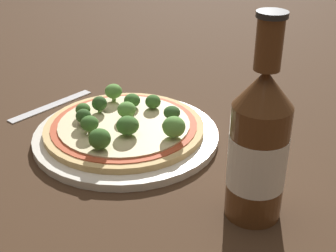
{
  "coord_description": "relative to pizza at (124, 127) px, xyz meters",
  "views": [
    {
      "loc": [
        0.57,
        -0.34,
        0.37
      ],
      "look_at": [
        0.1,
        0.0,
        0.06
      ],
      "focal_mm": 50.0,
      "sensor_mm": 36.0,
      "label": 1
    }
  ],
  "objects": [
    {
      "name": "broccoli_floret_5",
      "position": [
        -0.06,
        -0.01,
        0.02
      ],
      "size": [
        0.02,
        0.02,
        0.03
      ],
      "color": "#7A9E5B",
      "rests_on": "pizza"
    },
    {
      "name": "pizza",
      "position": [
        0.0,
        0.0,
        0.0
      ],
      "size": [
        0.25,
        0.25,
        0.01
      ],
      "color": "tan",
      "rests_on": "plate"
    },
    {
      "name": "broccoli_floret_1",
      "position": [
        -0.0,
        -0.06,
        0.02
      ],
      "size": [
        0.03,
        0.03,
        0.03
      ],
      "color": "#7A9E5B",
      "rests_on": "pizza"
    },
    {
      "name": "broccoli_floret_10",
      "position": [
        -0.03,
        -0.06,
        0.02
      ],
      "size": [
        0.02,
        0.02,
        0.03
      ],
      "color": "#7A9E5B",
      "rests_on": "pizza"
    },
    {
      "name": "fork",
      "position": [
        -0.18,
        -0.05,
        -0.02
      ],
      "size": [
        0.06,
        0.17,
        0.0
      ],
      "rotation": [
        0.0,
        0.0,
        1.8
      ],
      "color": "silver",
      "rests_on": "ground_plane"
    },
    {
      "name": "broccoli_floret_3",
      "position": [
        0.05,
        -0.07,
        0.02
      ],
      "size": [
        0.03,
        0.03,
        0.03
      ],
      "color": "#7A9E5B",
      "rests_on": "pizza"
    },
    {
      "name": "broccoli_floret_9",
      "position": [
        -0.02,
        0.07,
        0.02
      ],
      "size": [
        0.03,
        0.03,
        0.02
      ],
      "color": "#7A9E5B",
      "rests_on": "pizza"
    },
    {
      "name": "broccoli_floret_8",
      "position": [
        0.04,
        0.07,
        0.02
      ],
      "size": [
        0.03,
        0.03,
        0.02
      ],
      "color": "#7A9E5B",
      "rests_on": "pizza"
    },
    {
      "name": "ground_plane",
      "position": [
        0.01,
        0.01,
        -0.02
      ],
      "size": [
        3.0,
        3.0,
        0.0
      ],
      "primitive_type": "plane",
      "color": "#3D2819"
    },
    {
      "name": "broccoli_floret_4",
      "position": [
        -0.01,
        0.01,
        0.02
      ],
      "size": [
        0.03,
        0.03,
        0.03
      ],
      "color": "#7A9E5B",
      "rests_on": "pizza"
    },
    {
      "name": "broccoli_floret_0",
      "position": [
        0.04,
        -0.02,
        0.02
      ],
      "size": [
        0.03,
        0.03,
        0.03
      ],
      "color": "#7A9E5B",
      "rests_on": "pizza"
    },
    {
      "name": "broccoli_floret_7",
      "position": [
        -0.06,
        -0.04,
        0.02
      ],
      "size": [
        0.02,
        0.02,
        0.02
      ],
      "color": "#7A9E5B",
      "rests_on": "pizza"
    },
    {
      "name": "broccoli_floret_6",
      "position": [
        -0.04,
        0.04,
        0.02
      ],
      "size": [
        0.03,
        0.03,
        0.02
      ],
      "color": "#7A9E5B",
      "rests_on": "pizza"
    },
    {
      "name": "beer_bottle",
      "position": [
        0.26,
        0.03,
        0.08
      ],
      "size": [
        0.07,
        0.07,
        0.25
      ],
      "color": "#563319",
      "rests_on": "ground_plane"
    },
    {
      "name": "plate",
      "position": [
        0.0,
        -0.0,
        -0.01
      ],
      "size": [
        0.29,
        0.29,
        0.01
      ],
      "color": "silver",
      "rests_on": "ground_plane"
    },
    {
      "name": "broccoli_floret_2",
      "position": [
        0.08,
        0.04,
        0.02
      ],
      "size": [
        0.03,
        0.03,
        0.03
      ],
      "color": "#7A9E5B",
      "rests_on": "pizza"
    },
    {
      "name": "broccoli_floret_11",
      "position": [
        -0.08,
        0.03,
        0.02
      ],
      "size": [
        0.03,
        0.03,
        0.03
      ],
      "color": "#7A9E5B",
      "rests_on": "pizza"
    }
  ]
}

